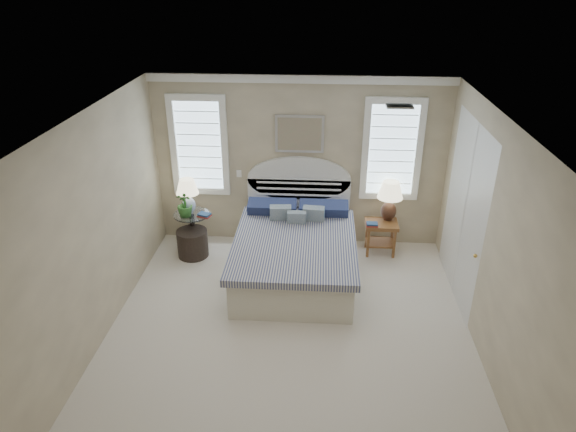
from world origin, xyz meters
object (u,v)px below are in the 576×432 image
(bed, at_px, (295,250))
(floor_pot, at_px, (193,243))
(nightstand_right, at_px, (381,231))
(lamp_left, at_px, (188,192))
(side_table_left, at_px, (193,228))
(lamp_right, at_px, (390,196))

(bed, xyz_separation_m, floor_pot, (-1.62, 0.40, -0.17))
(bed, distance_m, nightstand_right, 1.47)
(lamp_left, bearing_deg, nightstand_right, 1.11)
(lamp_left, bearing_deg, floor_pot, -73.13)
(nightstand_right, distance_m, lamp_left, 3.05)
(bed, distance_m, lamp_left, 1.90)
(side_table_left, xyz_separation_m, lamp_right, (3.06, 0.22, 0.54))
(floor_pot, height_order, lamp_left, lamp_left)
(nightstand_right, distance_m, lamp_right, 0.56)
(bed, xyz_separation_m, nightstand_right, (1.30, 0.69, 0.00))
(nightstand_right, distance_m, floor_pot, 2.94)
(bed, relative_size, lamp_left, 4.00)
(nightstand_right, xyz_separation_m, lamp_left, (-2.99, -0.06, 0.59))
(side_table_left, bearing_deg, lamp_left, 135.51)
(floor_pot, bearing_deg, lamp_right, 7.74)
(lamp_right, bearing_deg, bed, -150.00)
(bed, height_order, nightstand_right, bed)
(bed, xyz_separation_m, lamp_left, (-1.69, 0.63, 0.59))
(nightstand_right, height_order, lamp_left, lamp_left)
(side_table_left, bearing_deg, bed, -19.74)
(floor_pot, distance_m, lamp_left, 0.80)
(side_table_left, bearing_deg, lamp_right, 4.11)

